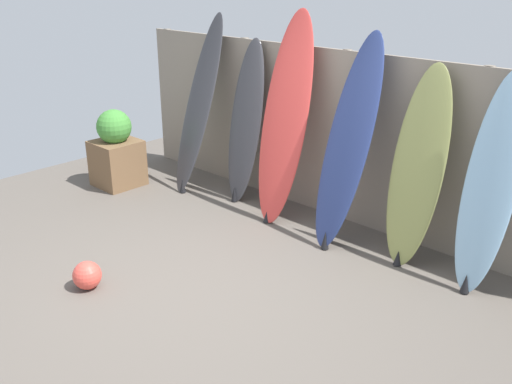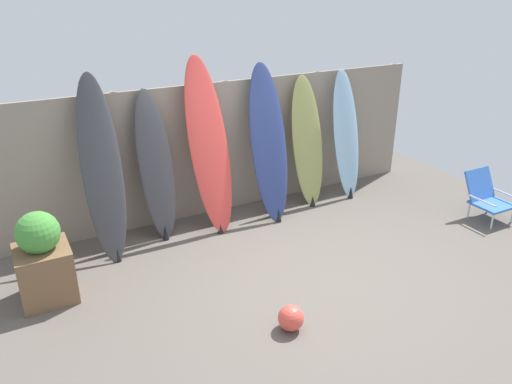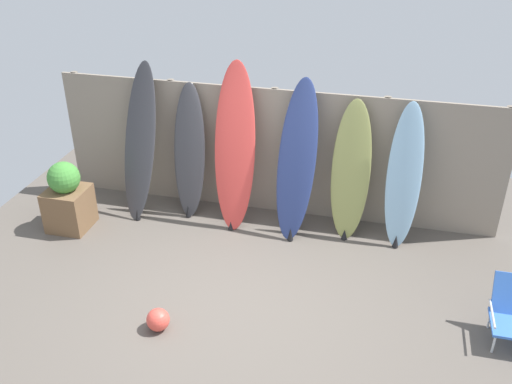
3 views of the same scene
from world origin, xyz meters
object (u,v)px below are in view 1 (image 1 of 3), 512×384
at_px(surfboard_charcoal_0, 199,106).
at_px(planter_box, 116,151).
at_px(surfboard_charcoal_1, 246,123).
at_px(surfboard_red_2, 285,120).
at_px(surfboard_navy_3, 348,143).
at_px(surfboard_olive_4, 418,169).
at_px(surfboard_skyblue_5, 490,187).
at_px(beach_ball, 87,275).

relative_size(surfboard_charcoal_0, planter_box, 2.16).
distance_m(surfboard_charcoal_1, planter_box, 1.73).
relative_size(surfboard_charcoal_0, surfboard_red_2, 0.95).
bearing_deg(surfboard_navy_3, surfboard_charcoal_0, 179.52).
bearing_deg(surfboard_navy_3, surfboard_charcoal_1, 174.60).
relative_size(surfboard_charcoal_0, surfboard_olive_4, 1.15).
bearing_deg(planter_box, surfboard_skyblue_5, 9.80).
bearing_deg(surfboard_charcoal_0, surfboard_red_2, 1.18).
height_order(surfboard_charcoal_0, surfboard_skyblue_5, surfboard_charcoal_0).
bearing_deg(surfboard_skyblue_5, planter_box, -170.20).
bearing_deg(surfboard_charcoal_1, beach_ball, -79.14).
bearing_deg(surfboard_olive_4, beach_ball, -126.04).
relative_size(surfboard_charcoal_0, beach_ball, 8.49).
relative_size(surfboard_red_2, surfboard_skyblue_5, 1.19).
height_order(surfboard_navy_3, beach_ball, surfboard_navy_3).
bearing_deg(beach_ball, surfboard_olive_4, 53.96).
bearing_deg(surfboard_charcoal_1, surfboard_olive_4, -1.10).
relative_size(surfboard_skyblue_5, planter_box, 1.92).
height_order(surfboard_charcoal_0, surfboard_olive_4, surfboard_charcoal_0).
relative_size(surfboard_charcoal_1, beach_ball, 7.52).
bearing_deg(surfboard_skyblue_5, surfboard_navy_3, -176.57).
distance_m(surfboard_olive_4, surfboard_skyblue_5, 0.66).
distance_m(surfboard_charcoal_0, surfboard_skyblue_5, 3.51).
bearing_deg(beach_ball, surfboard_charcoal_1, 100.86).
relative_size(surfboard_charcoal_0, surfboard_charcoal_1, 1.13).
xyz_separation_m(surfboard_charcoal_0, surfboard_red_2, (1.33, 0.03, 0.06)).
bearing_deg(surfboard_red_2, surfboard_charcoal_0, -178.82).
xyz_separation_m(surfboard_charcoal_0, planter_box, (-0.80, -0.68, -0.59)).
xyz_separation_m(surfboard_red_2, surfboard_olive_4, (1.52, 0.05, -0.19)).
distance_m(surfboard_navy_3, planter_box, 3.09).
xyz_separation_m(surfboard_skyblue_5, beach_ball, (-2.39, -2.35, -0.79)).
height_order(surfboard_navy_3, planter_box, surfboard_navy_3).
distance_m(surfboard_charcoal_0, surfboard_olive_4, 2.85).
distance_m(surfboard_red_2, planter_box, 2.34).
bearing_deg(surfboard_red_2, surfboard_skyblue_5, 0.93).
xyz_separation_m(surfboard_skyblue_5, planter_box, (-4.31, -0.74, -0.47)).
bearing_deg(planter_box, surfboard_charcoal_1, 28.88).
distance_m(surfboard_charcoal_1, surfboard_navy_3, 1.51).
height_order(surfboard_charcoal_0, surfboard_charcoal_1, surfboard_charcoal_0).
xyz_separation_m(surfboard_red_2, surfboard_navy_3, (0.83, -0.05, -0.08)).
distance_m(surfboard_charcoal_1, surfboard_red_2, 0.70).
distance_m(surfboard_charcoal_1, beach_ball, 2.58).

